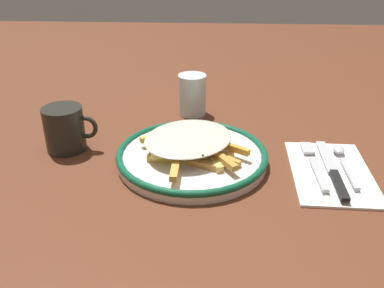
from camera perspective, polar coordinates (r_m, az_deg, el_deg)
ground_plane at (r=0.81m, az=-0.00°, el=-2.46°), size 2.60×2.60×0.00m
plate at (r=0.80m, az=-0.00°, el=-1.62°), size 0.29×0.29×0.03m
fries_heap at (r=0.79m, az=-0.15°, el=0.19°), size 0.23×0.24×0.04m
napkin at (r=0.81m, az=18.30°, el=-3.52°), size 0.15×0.23×0.01m
fork at (r=0.81m, az=16.25°, el=-2.63°), size 0.02×0.18×0.01m
knife at (r=0.79m, az=18.66°, el=-3.73°), size 0.02×0.21×0.01m
spoon at (r=0.84m, az=19.72°, el=-1.81°), size 0.02×0.15×0.01m
water_glass at (r=1.00m, az=0.03°, el=6.68°), size 0.07×0.07×0.10m
coffee_mug at (r=0.87m, az=-16.79°, el=1.99°), size 0.11×0.08×0.09m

